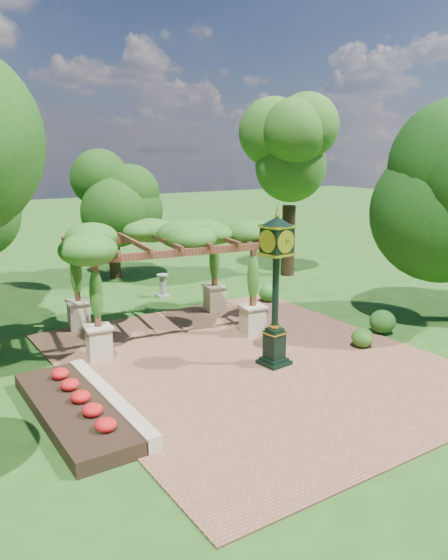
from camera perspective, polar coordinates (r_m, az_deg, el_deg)
ground at (r=15.54m, az=5.10°, el=-9.73°), size 120.00×120.00×0.00m
brick_plaza at (r=16.27m, az=2.91°, el=-8.53°), size 10.00×12.00×0.04m
border_wall at (r=13.78m, az=-11.86°, el=-12.22°), size 0.35×5.00×0.40m
flower_bed at (r=13.53m, az=-15.50°, el=-13.02°), size 1.50×5.00×0.36m
pedestal_clock at (r=15.32m, az=5.45°, el=0.26°), size 0.95×0.95×4.38m
pergola at (r=18.22m, az=-6.46°, el=3.90°), size 6.47×4.54×3.79m
sundial at (r=23.32m, az=-6.39°, el=-0.73°), size 0.57×0.57×0.98m
shrub_front at (r=17.80m, az=14.27°, el=-5.85°), size 0.80×0.80×0.62m
shrub_mid at (r=19.30m, az=16.23°, el=-4.18°), size 1.03×1.03×0.79m
shrub_back at (r=22.42m, az=4.69°, el=-1.35°), size 0.99×0.99×0.72m
tree_north at (r=26.69m, az=-11.64°, el=8.54°), size 3.41×3.41×5.76m
tree_east_far at (r=26.85m, az=6.99°, el=13.36°), size 3.64×3.64×8.94m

